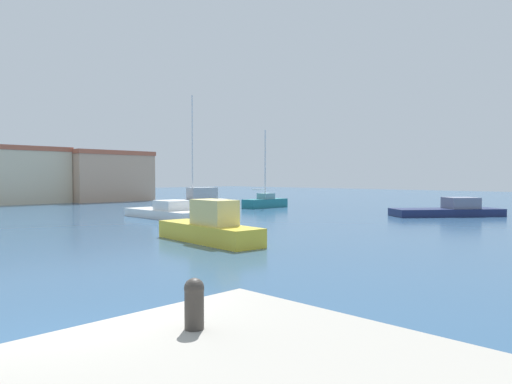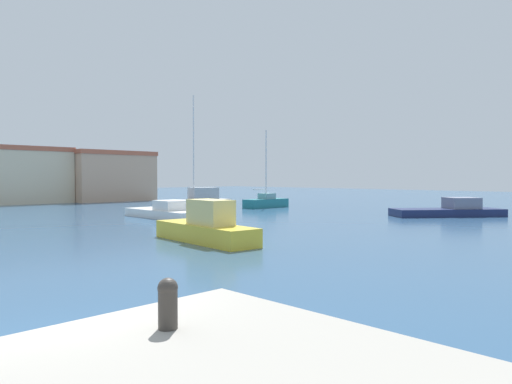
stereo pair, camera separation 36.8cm
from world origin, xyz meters
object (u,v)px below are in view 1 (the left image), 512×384
(motorboat_yellow_mid_harbor, at_px, (210,228))
(motorboat_navy_distant_north, at_px, (450,210))
(mooring_bollard, at_px, (194,301))
(sailboat_teal_distant_east, at_px, (265,202))
(sailboat_grey_near_pier, at_px, (196,199))
(motorboat_white_inner_mooring, at_px, (167,212))

(motorboat_yellow_mid_harbor, height_order, motorboat_navy_distant_north, motorboat_yellow_mid_harbor)
(mooring_bollard, bearing_deg, motorboat_navy_distant_north, 17.41)
(sailboat_teal_distant_east, bearing_deg, sailboat_grey_near_pier, 109.39)
(sailboat_teal_distant_east, distance_m, motorboat_yellow_mid_harbor, 23.36)
(sailboat_teal_distant_east, height_order, motorboat_navy_distant_north, sailboat_teal_distant_east)
(motorboat_yellow_mid_harbor, bearing_deg, mooring_bollard, -130.50)
(mooring_bollard, bearing_deg, motorboat_white_inner_mooring, 56.00)
(sailboat_teal_distant_east, distance_m, motorboat_white_inner_mooring, 13.05)
(mooring_bollard, xyz_separation_m, motorboat_navy_distant_north, (30.96, 9.71, -0.96))
(motorboat_white_inner_mooring, xyz_separation_m, motorboat_navy_distant_north, (15.42, -13.32, 0.02))
(mooring_bollard, bearing_deg, sailboat_grey_near_pier, 51.83)
(sailboat_teal_distant_east, height_order, motorboat_white_inner_mooring, sailboat_teal_distant_east)
(mooring_bollard, xyz_separation_m, sailboat_teal_distant_east, (28.31, 25.71, -0.86))
(motorboat_white_inner_mooring, distance_m, motorboat_navy_distant_north, 20.38)
(sailboat_grey_near_pier, bearing_deg, motorboat_white_inner_mooring, -136.36)
(mooring_bollard, height_order, motorboat_yellow_mid_harbor, motorboat_yellow_mid_harbor)
(sailboat_teal_distant_east, relative_size, motorboat_navy_distant_north, 0.93)
(mooring_bollard, height_order, motorboat_navy_distant_north, mooring_bollard)
(motorboat_yellow_mid_harbor, relative_size, motorboat_white_inner_mooring, 0.83)
(sailboat_grey_near_pier, bearing_deg, motorboat_navy_distant_north, -77.43)
(sailboat_grey_near_pier, xyz_separation_m, motorboat_navy_distant_north, (5.15, -23.11, -0.25))
(motorboat_white_inner_mooring, bearing_deg, motorboat_yellow_mid_harbor, -116.40)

